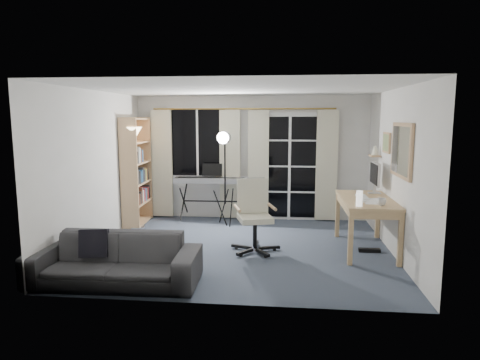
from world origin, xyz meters
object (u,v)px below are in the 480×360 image
object	(u,v)px
torchiere_lamp	(134,147)
monitor	(375,175)
studio_light	(224,149)
bookshelf	(135,174)
desk	(366,205)
mug	(381,201)
keyboard_piano	(211,181)
office_chair	(253,208)
sofa	(114,252)

from	to	relation	value
torchiere_lamp	monitor	xyz separation A→B (m)	(4.07, -0.44, -0.37)
studio_light	bookshelf	bearing A→B (deg)	-171.40
torchiere_lamp	studio_light	distance (m)	1.59
monitor	bookshelf	bearing A→B (deg)	169.29
desk	mug	bearing A→B (deg)	-78.96
keyboard_piano	monitor	distance (m)	3.05
monitor	torchiere_lamp	bearing A→B (deg)	173.52
studio_light	desk	distance (m)	2.73
office_chair	desk	bearing A→B (deg)	-12.05
office_chair	desk	xyz separation A→B (m)	(1.69, 0.14, 0.06)
keyboard_piano	desk	world-z (taller)	keyboard_piano
mug	keyboard_piano	bearing A→B (deg)	142.46
torchiere_lamp	sofa	world-z (taller)	torchiere_lamp
monitor	mug	distance (m)	0.98
desk	studio_light	bearing A→B (deg)	151.72
bookshelf	sofa	distance (m)	3.03
mug	sofa	xyz separation A→B (m)	(-3.35, -1.16, -0.46)
keyboard_piano	monitor	world-z (taller)	monitor
bookshelf	mug	xyz separation A→B (m)	(4.10, -1.72, -0.09)
desk	monitor	size ratio (longest dim) A/B	2.60
office_chair	sofa	bearing A→B (deg)	-152.35
monitor	desk	bearing A→B (deg)	-113.83
keyboard_piano	office_chair	xyz separation A→B (m)	(0.93, -1.72, -0.15)
bookshelf	office_chair	distance (m)	2.71
torchiere_lamp	keyboard_piano	xyz separation A→B (m)	(1.26, 0.69, -0.69)
office_chair	mug	world-z (taller)	office_chair
studio_light	office_chair	size ratio (longest dim) A/B	1.65
keyboard_piano	bookshelf	bearing A→B (deg)	-167.05
studio_light	mug	size ratio (longest dim) A/B	13.72
torchiere_lamp	studio_light	size ratio (longest dim) A/B	1.02
torchiere_lamp	keyboard_piano	bearing A→B (deg)	28.93
torchiere_lamp	bookshelf	bearing A→B (deg)	111.57
desk	mug	distance (m)	0.54
bookshelf	mug	distance (m)	4.45
torchiere_lamp	office_chair	xyz separation A→B (m)	(2.19, -1.03, -0.83)
sofa	bookshelf	bearing A→B (deg)	103.16
bookshelf	monitor	size ratio (longest dim) A/B	3.49
sofa	studio_light	bearing A→B (deg)	70.61
desk	bookshelf	bearing A→B (deg)	162.74
office_chair	sofa	world-z (taller)	office_chair
bookshelf	desk	size ratio (longest dim) A/B	1.34
studio_light	desk	world-z (taller)	studio_light
keyboard_piano	studio_light	distance (m)	0.80
office_chair	sofa	size ratio (longest dim) A/B	0.53
monitor	mug	size ratio (longest dim) A/B	4.39
bookshelf	sofa	bearing A→B (deg)	-77.53
keyboard_piano	office_chair	size ratio (longest dim) A/B	1.33
desk	sofa	distance (m)	3.66
bookshelf	studio_light	world-z (taller)	bookshelf
bookshelf	monitor	world-z (taller)	bookshelf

